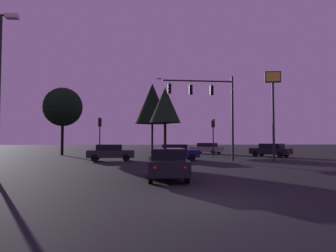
# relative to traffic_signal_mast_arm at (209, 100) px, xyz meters

# --- Properties ---
(ground_plane) EXTENTS (168.00, 168.00, 0.00)m
(ground_plane) POSITION_rel_traffic_signal_mast_arm_xyz_m (-4.52, 6.75, -5.61)
(ground_plane) COLOR black
(ground_plane) RESTS_ON ground
(traffic_signal_mast_arm) EXTENTS (7.26, 0.44, 7.91)m
(traffic_signal_mast_arm) POSITION_rel_traffic_signal_mast_arm_xyz_m (0.00, 0.00, 0.00)
(traffic_signal_mast_arm) COLOR #232326
(traffic_signal_mast_arm) RESTS_ON ground
(traffic_light_corner_left) EXTENTS (0.35, 0.38, 4.21)m
(traffic_light_corner_left) POSITION_rel_traffic_signal_mast_arm_xyz_m (1.63, 5.11, -2.62)
(traffic_light_corner_left) COLOR #232326
(traffic_light_corner_left) RESTS_ON ground
(traffic_light_corner_right) EXTENTS (0.37, 0.39, 4.24)m
(traffic_light_corner_right) POSITION_rel_traffic_signal_mast_arm_xyz_m (-10.57, 4.51, -2.60)
(traffic_light_corner_right) COLOR #232326
(traffic_light_corner_right) RESTS_ON ground
(car_nearside_lane) EXTENTS (1.97, 4.54, 1.52)m
(car_nearside_lane) POSITION_rel_traffic_signal_mast_arm_xyz_m (-5.07, -12.18, -4.81)
(car_nearside_lane) COLOR black
(car_nearside_lane) RESTS_ON ground
(car_crossing_left) EXTENTS (4.35, 1.83, 1.52)m
(car_crossing_left) POSITION_rel_traffic_signal_mast_arm_xyz_m (-9.08, 0.76, -4.81)
(car_crossing_left) COLOR #232328
(car_crossing_left) RESTS_ON ground
(car_crossing_right) EXTENTS (4.41, 1.88, 1.52)m
(car_crossing_right) POSITION_rel_traffic_signal_mast_arm_xyz_m (-3.11, 0.87, -4.81)
(car_crossing_right) COLOR #0F1947
(car_crossing_right) RESTS_ON ground
(car_far_lane) EXTENTS (4.29, 4.51, 1.52)m
(car_far_lane) POSITION_rel_traffic_signal_mast_arm_xyz_m (8.42, 5.65, -4.81)
(car_far_lane) COLOR black
(car_far_lane) RESTS_ON ground
(car_parked_lot) EXTENTS (4.49, 4.29, 1.52)m
(car_parked_lot) POSITION_rel_traffic_signal_mast_arm_xyz_m (2.78, 13.49, -4.81)
(car_parked_lot) COLOR gray
(car_parked_lot) RESTS_ON ground
(store_sign_illuminated) EXTENTS (1.42, 0.53, 8.08)m
(store_sign_illuminated) POSITION_rel_traffic_signal_mast_arm_xyz_m (5.44, -1.52, 0.22)
(store_sign_illuminated) COLOR #232326
(store_sign_illuminated) RESTS_ON ground
(tree_behind_sign) EXTENTS (5.40, 5.40, 10.88)m
(tree_behind_sign) POSITION_rel_traffic_signal_mast_arm_xyz_m (-4.48, 19.64, 2.06)
(tree_behind_sign) COLOR black
(tree_behind_sign) RESTS_ON ground
(tree_left_far) EXTENTS (4.89, 4.89, 8.55)m
(tree_left_far) POSITION_rel_traffic_signal_mast_arm_xyz_m (-16.14, 11.51, 0.48)
(tree_left_far) COLOR black
(tree_left_far) RESTS_ON ground
(tree_center_horizon) EXTENTS (3.53, 3.53, 7.90)m
(tree_center_horizon) POSITION_rel_traffic_signal_mast_arm_xyz_m (-3.59, 6.40, 0.25)
(tree_center_horizon) COLOR black
(tree_center_horizon) RESTS_ON ground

